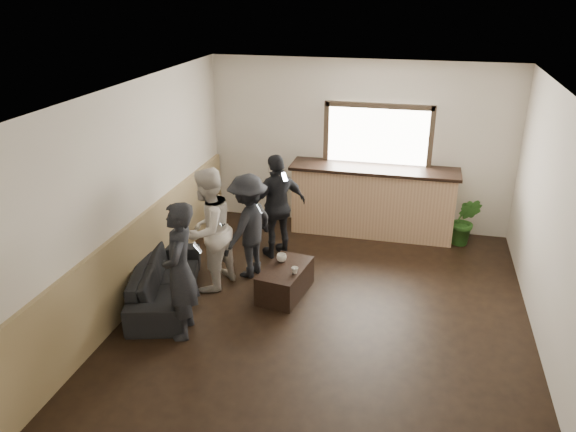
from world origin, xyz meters
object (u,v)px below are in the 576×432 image
(sofa, at_px, (165,281))
(cup_b, at_px, (295,270))
(cup_a, at_px, (282,258))
(potted_plant, at_px, (465,221))
(coffee_table, at_px, (285,281))
(person_b, at_px, (208,230))
(person_c, at_px, (248,226))
(person_a, at_px, (180,271))
(person_d, at_px, (278,206))
(bar_counter, at_px, (373,197))

(sofa, xyz_separation_m, cup_b, (1.66, 0.37, 0.17))
(cup_a, height_order, cup_b, cup_a)
(potted_plant, bearing_deg, coffee_table, -137.98)
(sofa, bearing_deg, cup_a, -81.00)
(person_b, relative_size, person_c, 1.13)
(person_a, height_order, person_c, person_a)
(sofa, relative_size, person_c, 1.23)
(coffee_table, height_order, potted_plant, potted_plant)
(person_c, relative_size, person_d, 0.94)
(person_c, bearing_deg, potted_plant, 139.09)
(sofa, bearing_deg, person_a, -156.94)
(coffee_table, relative_size, potted_plant, 1.10)
(potted_plant, xyz_separation_m, person_d, (-2.79, -1.03, 0.39))
(potted_plant, bearing_deg, person_b, -147.50)
(person_a, height_order, person_b, person_b)
(sofa, height_order, potted_plant, potted_plant)
(cup_a, relative_size, cup_b, 1.47)
(cup_b, height_order, person_a, person_a)
(bar_counter, xyz_separation_m, cup_a, (-1.01, -2.15, -0.19))
(person_a, bearing_deg, sofa, -154.90)
(bar_counter, relative_size, person_c, 1.79)
(potted_plant, distance_m, person_a, 4.75)
(bar_counter, distance_m, person_c, 2.44)
(coffee_table, bearing_deg, person_b, -178.02)
(sofa, distance_m, coffee_table, 1.58)
(sofa, relative_size, cup_a, 13.77)
(coffee_table, height_order, person_d, person_d)
(cup_b, bearing_deg, cup_a, 130.78)
(sofa, height_order, person_d, person_d)
(person_a, distance_m, person_c, 1.63)
(person_b, bearing_deg, sofa, -27.61)
(sofa, relative_size, person_b, 1.09)
(potted_plant, height_order, person_c, person_c)
(coffee_table, height_order, person_a, person_a)
(cup_b, distance_m, person_d, 1.42)
(bar_counter, xyz_separation_m, coffee_table, (-0.92, -2.30, -0.44))
(cup_b, bearing_deg, sofa, -167.51)
(person_b, bearing_deg, person_d, 167.07)
(coffee_table, distance_m, person_c, 0.94)
(coffee_table, xyz_separation_m, person_c, (-0.63, 0.43, 0.55))
(bar_counter, height_order, sofa, bar_counter)
(sofa, xyz_separation_m, person_b, (0.45, 0.46, 0.58))
(coffee_table, distance_m, person_d, 1.34)
(bar_counter, bearing_deg, person_c, -129.66)
(cup_a, relative_size, person_a, 0.08)
(person_c, distance_m, person_d, 0.74)
(cup_a, xyz_separation_m, potted_plant, (2.49, 2.00, -0.04))
(coffee_table, xyz_separation_m, cup_b, (0.16, -0.13, 0.24))
(bar_counter, relative_size, person_d, 1.68)
(cup_a, height_order, person_a, person_a)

